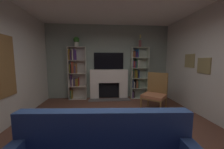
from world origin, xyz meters
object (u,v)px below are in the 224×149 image
bookshelf_left (76,72)px  potted_plant (76,41)px  vase_with_flowers (140,43)px  coffee_table (102,129)px  fireplace (109,83)px  armchair (155,92)px  tv (109,61)px  bookshelf_right (137,73)px

bookshelf_left → potted_plant: (0.07, -0.05, 1.16)m
vase_with_flowers → coffee_table: bearing=-117.7°
fireplace → vase_with_flowers: (1.20, -0.02, 1.56)m
potted_plant → coffee_table: (0.91, -2.84, -1.84)m
potted_plant → vase_with_flowers: (2.41, -0.00, -0.03)m
armchair → bookshelf_left: bearing=152.5°
tv → vase_with_flowers: 1.40m
tv → armchair: tv is taller
bookshelf_right → coffee_table: 3.27m
tv → coffee_table: 3.18m
fireplace → bookshelf_right: bearing=0.2°
fireplace → bookshelf_right: 1.20m
potted_plant → armchair: potted_plant is taller
bookshelf_left → potted_plant: potted_plant is taller
bookshelf_right → coffee_table: bookshelf_right is taller
tv → vase_with_flowers: (1.20, -0.12, 0.70)m
vase_with_flowers → coffee_table: size_ratio=0.50×
tv → potted_plant: bearing=-174.3°
potted_plant → vase_with_flowers: vase_with_flowers is taller
fireplace → bookshelf_left: bookshelf_left is taller
vase_with_flowers → coffee_table: 3.69m
coffee_table → potted_plant: bearing=107.8°
fireplace → vase_with_flowers: 1.97m
armchair → potted_plant: bearing=152.8°
vase_with_flowers → bookshelf_left: bearing=178.7°
bookshelf_right → vase_with_flowers: 1.16m
bookshelf_left → coffee_table: bearing=-71.2°
fireplace → tv: tv is taller
tv → vase_with_flowers: vase_with_flowers is taller
vase_with_flowers → armchair: vase_with_flowers is taller
tv → bookshelf_left: (-1.28, -0.07, -0.43)m
vase_with_flowers → bookshelf_right: bearing=160.3°
potted_plant → fireplace: bearing=1.1°
tv → potted_plant: 1.41m
vase_with_flowers → coffee_table: (-1.49, -2.84, -1.81)m
bookshelf_left → bookshelf_right: size_ratio=1.00×
bookshelf_left → vase_with_flowers: bearing=-1.3°
tv → armchair: 2.13m
tv → armchair: (1.31, -1.41, -0.92)m
tv → bookshelf_right: (1.13, -0.09, -0.46)m
tv → potted_plant: (-1.20, -0.12, 0.73)m
bookshelf_right → coffee_table: (-1.42, -2.87, -0.66)m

